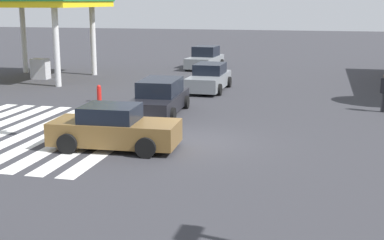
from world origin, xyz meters
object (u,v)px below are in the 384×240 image
car_0 (114,129)px  car_3 (209,78)px  fire_hydrant (99,93)px  car_2 (160,98)px  car_4 (205,59)px

car_0 → car_3: 12.69m
car_3 → fire_hydrant: 6.63m
car_3 → car_2: bearing=-6.3°
car_0 → car_3: bearing=84.3°
car_0 → fire_hydrant: (-7.88, -3.94, -0.26)m
car_4 → fire_hydrant: car_4 is taller
car_2 → fire_hydrant: (-2.01, -3.77, -0.29)m
car_0 → fire_hydrant: car_0 is taller
car_0 → car_2: bearing=88.9°
car_4 → fire_hydrant: bearing=-4.3°
car_0 → fire_hydrant: size_ratio=5.09×
car_3 → fire_hydrant: (4.79, -4.58, -0.26)m
car_3 → car_4: bearing=-165.9°
car_0 → car_2: (-5.87, -0.18, 0.03)m
car_2 → car_3: size_ratio=1.03×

